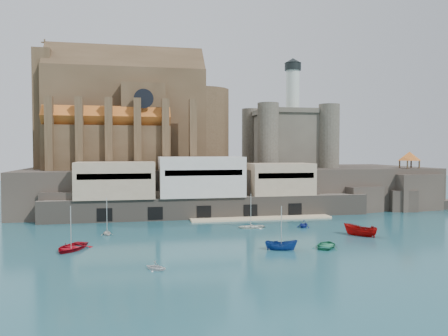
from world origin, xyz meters
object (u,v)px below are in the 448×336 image
castle_keep (288,136)px  boat_0 (71,250)px  pavilion (409,157)px  church (134,119)px  boat_1 (156,270)px  boat_2 (281,250)px

castle_keep → boat_0: (-49.21, -44.92, -18.31)m
pavilion → boat_0: pavilion is taller
church → boat_0: size_ratio=7.17×
castle_keep → boat_1: 71.67m
boat_1 → boat_0: bearing=78.7°
castle_keep → boat_0: castle_keep is taller
church → boat_1: (2.59, -58.97, -22.13)m
boat_0 → boat_2: size_ratio=1.39×
castle_keep → pavilion: (25.92, -15.08, -5.59)m
boat_1 → boat_2: (18.33, 7.16, 0.00)m
castle_keep → pavilion: castle_keep is taller
castle_keep → church: bearing=178.9°
boat_0 → boat_1: boat_0 is taller
boat_1 → boat_2: bearing=-31.1°
castle_keep → boat_0: size_ratio=4.47×
boat_2 → pavilion: bearing=-36.1°
church → castle_keep: 40.39m
church → boat_1: size_ratio=16.84×
boat_0 → boat_2: boat_0 is taller
castle_keep → boat_2: 57.55m
castle_keep → boat_2: bearing=-110.7°
church → boat_2: (20.91, -51.81, -22.13)m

